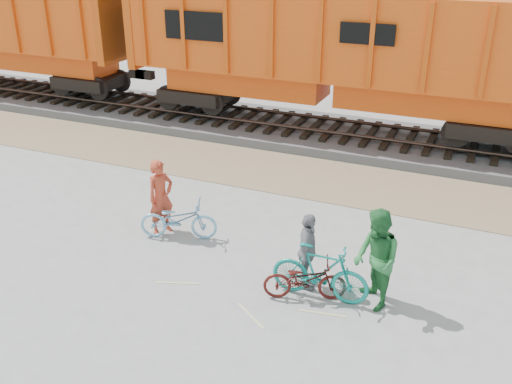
% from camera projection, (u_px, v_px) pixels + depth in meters
% --- Properties ---
extents(ground, '(120.00, 120.00, 0.00)m').
position_uv_depth(ground, '(239.00, 274.00, 11.85)').
color(ground, '#9E9E99').
rests_on(ground, ground).
extents(gravel_strip, '(120.00, 3.00, 0.02)m').
position_uv_depth(gravel_strip, '(320.00, 178.00, 16.43)').
color(gravel_strip, '#8E7858').
rests_on(gravel_strip, ground).
extents(ballast_bed, '(120.00, 4.00, 0.30)m').
position_uv_depth(ballast_bed, '(351.00, 137.00, 19.30)').
color(ballast_bed, slate).
rests_on(ballast_bed, ground).
extents(track, '(120.00, 2.60, 0.24)m').
position_uv_depth(track, '(352.00, 128.00, 19.16)').
color(track, black).
rests_on(track, ballast_bed).
extents(hopper_car_center, '(14.00, 3.13, 4.65)m').
position_uv_depth(hopper_car_center, '(334.00, 50.00, 18.39)').
color(hopper_car_center, black).
rests_on(hopper_car_center, track).
extents(bicycle_blue, '(1.90, 1.19, 0.94)m').
position_uv_depth(bicycle_blue, '(178.00, 219.00, 13.08)').
color(bicycle_blue, '#74B4D6').
rests_on(bicycle_blue, ground).
extents(bicycle_teal, '(1.93, 0.60, 1.15)m').
position_uv_depth(bicycle_teal, '(320.00, 272.00, 10.85)').
color(bicycle_teal, '#11887C').
rests_on(bicycle_teal, ground).
extents(bicycle_maroon, '(1.69, 1.09, 0.84)m').
position_uv_depth(bicycle_maroon, '(305.00, 280.00, 10.91)').
color(bicycle_maroon, '#47120F').
rests_on(bicycle_maroon, ground).
extents(person_solo, '(0.66, 0.77, 1.80)m').
position_uv_depth(person_solo, '(161.00, 197.00, 13.16)').
color(person_solo, '#B53B24').
rests_on(person_solo, ground).
extents(person_man, '(1.17, 1.21, 1.97)m').
position_uv_depth(person_man, '(376.00, 260.00, 10.49)').
color(person_man, '#276F35').
rests_on(person_man, ground).
extents(person_woman, '(0.56, 1.00, 1.60)m').
position_uv_depth(person_woman, '(307.00, 251.00, 11.12)').
color(person_woman, gray).
rests_on(person_woman, ground).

